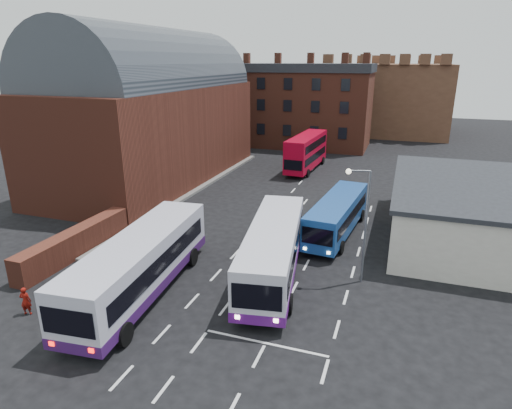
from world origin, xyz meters
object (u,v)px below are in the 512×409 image
(bus_white_inbound, at_px, (273,247))
(pedestrian_beige, at_px, (57,292))
(pedestrian_red, at_px, (26,301))
(bus_blue, at_px, (337,213))
(bus_white_outbound, at_px, (141,261))
(street_lamp, at_px, (362,216))
(bus_red_double, at_px, (306,152))

(bus_white_inbound, xyz_separation_m, pedestrian_beige, (-10.19, -6.87, -1.26))
(pedestrian_red, bearing_deg, bus_blue, -148.76)
(bus_white_inbound, bearing_deg, pedestrian_red, 27.26)
(bus_white_outbound, height_order, street_lamp, street_lamp)
(street_lamp, relative_size, pedestrian_beige, 5.01)
(bus_blue, xyz_separation_m, pedestrian_beige, (-12.81, -14.92, -0.98))
(street_lamp, height_order, pedestrian_beige, street_lamp)
(street_lamp, distance_m, pedestrian_beige, 17.47)
(bus_white_outbound, distance_m, bus_blue, 15.36)
(bus_red_double, bearing_deg, pedestrian_beige, 83.04)
(bus_white_outbound, relative_size, street_lamp, 1.84)
(bus_blue, distance_m, pedestrian_red, 21.19)
(bus_white_inbound, distance_m, street_lamp, 5.57)
(pedestrian_beige, bearing_deg, bus_blue, -144.31)
(street_lamp, distance_m, pedestrian_red, 18.74)
(bus_blue, height_order, bus_red_double, bus_red_double)
(street_lamp, xyz_separation_m, pedestrian_beige, (-15.18, -7.91, -3.51))
(street_lamp, bearing_deg, pedestrian_red, -149.88)
(bus_red_double, height_order, pedestrian_red, bus_red_double)
(bus_white_outbound, xyz_separation_m, bus_white_inbound, (6.40, 4.37, -0.08))
(bus_blue, height_order, pedestrian_beige, bus_blue)
(pedestrian_beige, bearing_deg, pedestrian_red, 46.86)
(pedestrian_beige, bearing_deg, bus_white_outbound, -160.30)
(bus_red_double, height_order, pedestrian_beige, bus_red_double)
(bus_red_double, bearing_deg, bus_white_outbound, 89.01)
(bus_blue, bearing_deg, bus_red_double, -65.08)
(street_lamp, bearing_deg, bus_white_outbound, -154.58)
(bus_red_double, height_order, street_lamp, street_lamp)
(bus_white_inbound, relative_size, street_lamp, 1.78)
(bus_white_outbound, relative_size, bus_red_double, 1.21)
(bus_blue, height_order, pedestrian_red, bus_blue)
(bus_white_outbound, distance_m, street_lamp, 12.80)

